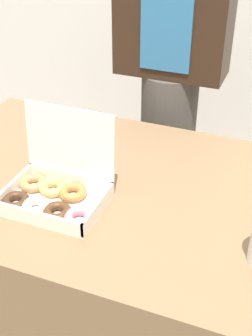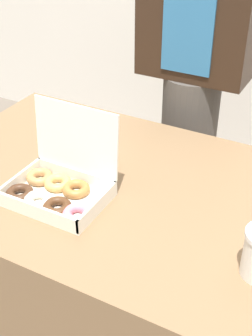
{
  "view_description": "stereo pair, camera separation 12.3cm",
  "coord_description": "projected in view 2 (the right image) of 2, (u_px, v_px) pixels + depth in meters",
  "views": [
    {
      "loc": [
        0.5,
        -1.06,
        1.54
      ],
      "look_at": [
        0.12,
        -0.1,
        0.86
      ],
      "focal_mm": 50.0,
      "sensor_mm": 36.0,
      "label": 1
    },
    {
      "loc": [
        0.61,
        -1.01,
        1.54
      ],
      "look_at": [
        0.12,
        -0.1,
        0.86
      ],
      "focal_mm": 50.0,
      "sensor_mm": 36.0,
      "label": 2
    }
  ],
  "objects": [
    {
      "name": "table",
      "position": [
        109.0,
        264.0,
        1.63
      ],
      "size": [
        1.2,
        0.83,
        0.72
      ],
      "color": "brown",
      "rests_on": "ground_plane"
    },
    {
      "name": "ground_plane",
      "position": [
        111.0,
        331.0,
        1.83
      ],
      "size": [
        14.0,
        14.0,
        0.0
      ],
      "primitive_type": "plane",
      "color": "#665B51"
    },
    {
      "name": "donut_box",
      "position": [
        57.0,
        186.0,
        1.34
      ],
      "size": [
        0.31,
        0.23,
        0.25
      ],
      "color": "white",
      "rests_on": "table"
    },
    {
      "name": "person_customer",
      "position": [
        195.0,
        58.0,
        1.79
      ],
      "size": [
        0.42,
        0.24,
        1.63
      ],
      "color": "#4C4742",
      "rests_on": "ground_plane"
    }
  ]
}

